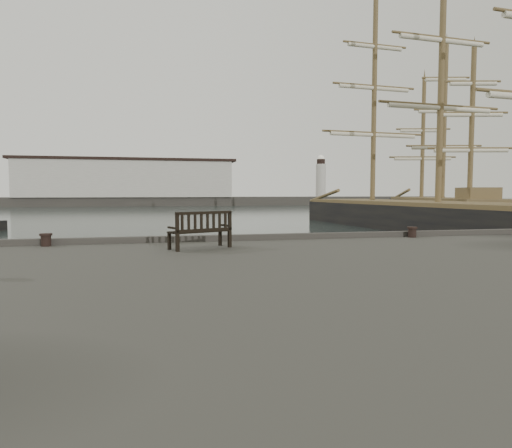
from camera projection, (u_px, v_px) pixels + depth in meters
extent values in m
plane|color=black|center=(232.00, 288.00, 14.81)|extent=(400.00, 400.00, 0.00)
cube|color=#383530|center=(164.00, 201.00, 104.25)|extent=(140.00, 8.00, 2.00)
cube|color=#B6B3A9|center=(127.00, 179.00, 102.14)|extent=(46.00, 9.00, 8.00)
cube|color=black|center=(127.00, 160.00, 101.84)|extent=(48.00, 9.50, 0.60)
cylinder|color=#B6B3A9|center=(321.00, 180.00, 112.27)|extent=(2.40, 2.40, 8.00)
sphere|color=silver|center=(321.00, 158.00, 111.89)|extent=(1.61, 1.61, 1.61)
cube|color=black|center=(200.00, 231.00, 12.45)|extent=(1.81, 1.23, 0.04)
cube|color=black|center=(204.00, 222.00, 12.23)|extent=(1.60, 0.75, 0.51)
cube|color=black|center=(200.00, 240.00, 12.47)|extent=(1.68, 1.11, 0.47)
cylinder|color=black|center=(46.00, 240.00, 13.00)|extent=(0.46, 0.46, 0.36)
cylinder|color=black|center=(412.00, 232.00, 15.56)|extent=(0.38, 0.38, 0.36)
cube|color=black|center=(437.00, 227.00, 35.83)|extent=(9.41, 34.51, 3.41)
cube|color=brown|center=(438.00, 204.00, 35.70)|extent=(9.01, 33.80, 0.30)
cylinder|color=brown|center=(442.00, 61.00, 34.94)|extent=(0.48, 0.48, 22.16)
cylinder|color=brown|center=(374.00, 102.00, 44.13)|extent=(0.48, 0.48, 19.50)
cube|color=black|center=(442.00, 216.00, 53.16)|extent=(11.24, 25.71, 3.59)
cube|color=brown|center=(442.00, 199.00, 53.03)|extent=(10.86, 25.16, 0.30)
cylinder|color=brown|center=(472.00, 125.00, 45.48)|extent=(0.50, 0.50, 15.27)
cylinder|color=brown|center=(444.00, 122.00, 52.41)|extent=(0.50, 0.50, 17.97)
cylinder|color=brown|center=(423.00, 139.00, 59.51)|extent=(0.50, 0.50, 15.81)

